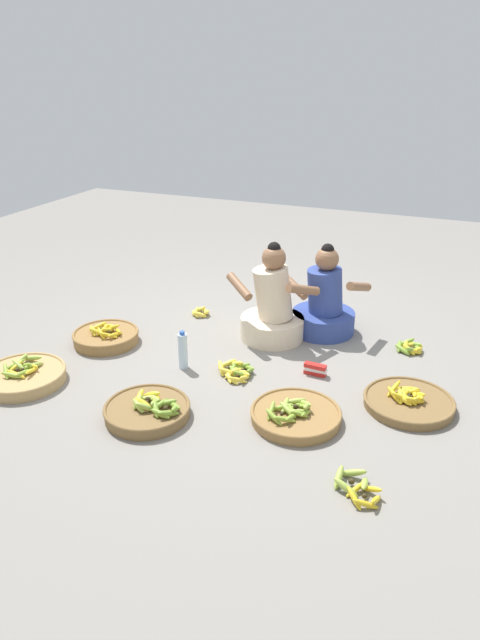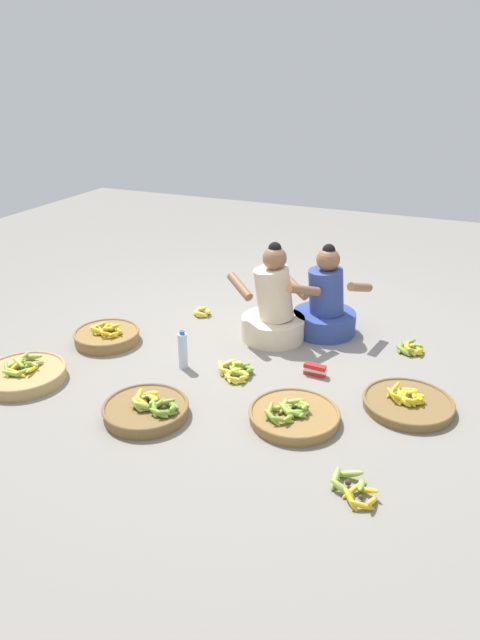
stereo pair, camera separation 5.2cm
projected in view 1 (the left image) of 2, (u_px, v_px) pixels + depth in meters
ground_plane at (250, 351)px, 4.48m from camera, size 10.00×10.00×0.00m
vendor_woman_front at (273, 308)px, 4.59m from camera, size 0.74×0.54×0.81m
vendor_woman_behind at (324, 305)px, 4.71m from camera, size 0.71×0.55×0.77m
banana_basket_back_left at (295, 414)px, 3.59m from camera, size 0.58×0.58×0.15m
banana_basket_front_center at (106, 336)px, 4.59m from camera, size 0.53×0.53×0.17m
banana_basket_mid_right at (409, 401)px, 3.73m from camera, size 0.59×0.59×0.13m
banana_basket_front_right at (148, 410)px, 3.62m from camera, size 0.55×0.55×0.15m
banana_basket_near_bicycle at (23, 376)px, 4.02m from camera, size 0.59×0.59×0.16m
loose_bananas_front_left at (236, 371)px, 4.12m from camera, size 0.30×0.30×0.09m
loose_bananas_back_right at (410, 347)px, 4.47m from camera, size 0.23×0.23×0.10m
loose_bananas_near_vendor at (201, 312)px, 5.11m from camera, size 0.19×0.19×0.08m
loose_bananas_back_center at (356, 487)px, 2.99m from camera, size 0.27×0.28×0.09m
water_bottle at (183, 351)px, 4.18m from camera, size 0.07×0.07×0.30m
packet_carton_stack at (315, 369)px, 4.12m from camera, size 0.17×0.07×0.09m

